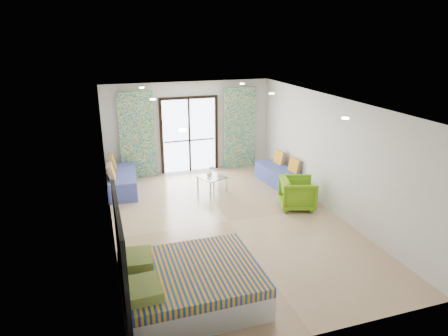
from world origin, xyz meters
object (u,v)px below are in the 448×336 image
object	(u,v)px
bed	(189,284)
daybed_left	(122,181)
coffee_table	(212,178)
daybed_right	(280,175)
armchair	(298,192)

from	to	relation	value
bed	daybed_left	world-z (taller)	daybed_left
daybed_left	coffee_table	bearing A→B (deg)	-14.77
daybed_left	daybed_right	distance (m)	4.32
bed	coffee_table	distance (m)	4.63
coffee_table	armchair	bearing A→B (deg)	-44.63
daybed_left	coffee_table	xyz separation A→B (m)	(2.28, -0.80, 0.09)
armchair	coffee_table	bearing A→B (deg)	62.45
coffee_table	daybed_right	bearing A→B (deg)	-1.63
daybed_right	daybed_left	bearing A→B (deg)	162.33
bed	armchair	world-z (taller)	armchair
daybed_right	coffee_table	bearing A→B (deg)	172.07
bed	coffee_table	size ratio (longest dim) A/B	2.60
daybed_left	coffee_table	size ratio (longest dim) A/B	2.30
coffee_table	daybed_left	bearing A→B (deg)	160.74
daybed_right	armchair	xyz separation A→B (m)	(-0.29, -1.59, 0.15)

